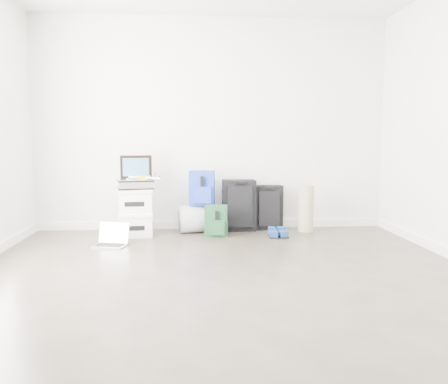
{
  "coord_description": "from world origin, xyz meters",
  "views": [
    {
      "loc": [
        -0.3,
        -3.63,
        1.17
      ],
      "look_at": [
        0.11,
        1.9,
        0.54
      ],
      "focal_mm": 38.0,
      "sensor_mm": 36.0,
      "label": 1
    }
  ],
  "objects": [
    {
      "name": "duffel_bag",
      "position": [
        -0.14,
        2.24,
        0.17
      ],
      "size": [
        0.6,
        0.43,
        0.34
      ],
      "primitive_type": "cylinder",
      "rotation": [
        0.0,
        1.57,
        0.16
      ],
      "color": "gray",
      "rests_on": "ground"
    },
    {
      "name": "drone",
      "position": [
        -0.85,
        2.03,
        0.71
      ],
      "size": [
        0.46,
        0.46,
        0.05
      ],
      "rotation": [
        0.0,
        0.0,
        0.22
      ],
      "color": "gold",
      "rests_on": "briefcase"
    },
    {
      "name": "carry_on",
      "position": [
        0.72,
        2.37,
        0.28
      ],
      "size": [
        0.37,
        0.26,
        0.57
      ],
      "rotation": [
        0.0,
        0.0,
        0.06
      ],
      "color": "black",
      "rests_on": "ground"
    },
    {
      "name": "laptop",
      "position": [
        -1.15,
        1.55,
        0.06
      ],
      "size": [
        0.39,
        0.32,
        0.24
      ],
      "rotation": [
        0.0,
        0.0,
        -0.25
      ],
      "color": "silver",
      "rests_on": "ground"
    },
    {
      "name": "boxes_stack",
      "position": [
        -0.93,
        2.05,
        0.29
      ],
      "size": [
        0.42,
        0.35,
        0.57
      ],
      "rotation": [
        0.0,
        0.0,
        0.08
      ],
      "color": "white",
      "rests_on": "ground"
    },
    {
      "name": "green_backpack",
      "position": [
        0.03,
        1.97,
        0.18
      ],
      "size": [
        0.29,
        0.23,
        0.37
      ],
      "rotation": [
        0.0,
        0.0,
        -0.16
      ],
      "color": "#153A24",
      "rests_on": "ground"
    },
    {
      "name": "briefcase",
      "position": [
        -0.93,
        2.05,
        0.63
      ],
      "size": [
        0.46,
        0.37,
        0.12
      ],
      "primitive_type": "cube",
      "rotation": [
        0.0,
        0.0,
        0.19
      ],
      "color": "#B2B2B7",
      "rests_on": "boxes_stack"
    },
    {
      "name": "room_envelope",
      "position": [
        0.0,
        0.02,
        1.72
      ],
      "size": [
        4.52,
        5.02,
        2.71
      ],
      "color": "white",
      "rests_on": "ground"
    },
    {
      "name": "shoes",
      "position": [
        0.75,
        1.86,
        0.04
      ],
      "size": [
        0.22,
        0.25,
        0.08
      ],
      "rotation": [
        0.0,
        0.0,
        0.03
      ],
      "color": "black",
      "rests_on": "ground"
    },
    {
      "name": "rolled_rug",
      "position": [
        1.18,
        2.19,
        0.29
      ],
      "size": [
        0.19,
        0.19,
        0.59
      ],
      "primitive_type": "cylinder",
      "color": "gray",
      "rests_on": "ground"
    },
    {
      "name": "ground",
      "position": [
        0.0,
        0.0,
        0.0
      ],
      "size": [
        5.0,
        5.0,
        0.0
      ],
      "primitive_type": "plane",
      "color": "#312B23",
      "rests_on": "ground"
    },
    {
      "name": "painting",
      "position": [
        -0.93,
        2.15,
        0.83
      ],
      "size": [
        0.38,
        0.07,
        0.28
      ],
      "rotation": [
        0.0,
        0.0,
        0.13
      ],
      "color": "black",
      "rests_on": "briefcase"
    },
    {
      "name": "blue_backpack",
      "position": [
        -0.14,
        2.21,
        0.55
      ],
      "size": [
        0.33,
        0.26,
        0.43
      ],
      "rotation": [
        0.0,
        0.0,
        -0.13
      ],
      "color": "#1C37B8",
      "rests_on": "duffel_bag"
    },
    {
      "name": "large_suitcase",
      "position": [
        0.34,
        2.31,
        0.32
      ],
      "size": [
        0.42,
        0.27,
        0.65
      ],
      "rotation": [
        0.0,
        0.0,
        -0.0
      ],
      "color": "black",
      "rests_on": "ground"
    }
  ]
}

